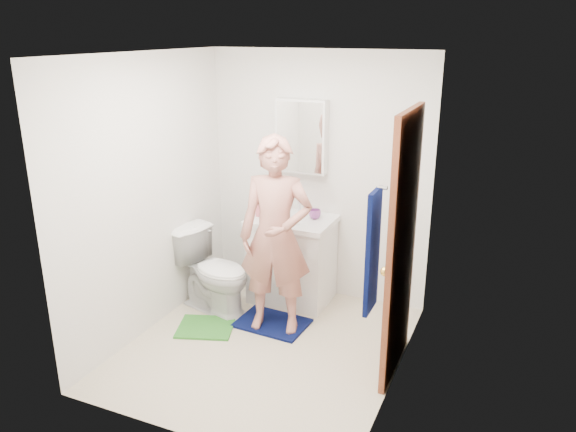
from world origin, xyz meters
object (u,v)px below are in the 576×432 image
(vanity_cabinet, at_px, (292,262))
(toothbrush_cup, at_px, (315,214))
(towel, at_px, (373,252))
(toilet, at_px, (214,271))
(man, at_px, (276,236))
(medicine_cabinet, at_px, (302,136))
(soap_dispenser, at_px, (261,206))

(vanity_cabinet, bearing_deg, toothbrush_cup, 19.50)
(towel, height_order, toothbrush_cup, towel)
(toilet, distance_m, man, 0.86)
(medicine_cabinet, height_order, soap_dispenser, medicine_cabinet)
(medicine_cabinet, distance_m, toothbrush_cup, 0.75)
(soap_dispenser, height_order, toothbrush_cup, soap_dispenser)
(towel, height_order, man, man)
(towel, relative_size, toilet, 1.01)
(man, bearing_deg, toothbrush_cup, 69.74)
(toothbrush_cup, bearing_deg, medicine_cabinet, 143.17)
(medicine_cabinet, relative_size, soap_dispenser, 3.52)
(vanity_cabinet, xyz_separation_m, toothbrush_cup, (0.20, 0.07, 0.49))
(vanity_cabinet, xyz_separation_m, man, (0.11, -0.60, 0.49))
(medicine_cabinet, bearing_deg, toothbrush_cup, -36.83)
(toilet, bearing_deg, vanity_cabinet, -34.74)
(soap_dispenser, height_order, man, man)
(soap_dispenser, distance_m, toothbrush_cup, 0.52)
(vanity_cabinet, bearing_deg, toilet, -140.11)
(toilet, relative_size, soap_dispenser, 3.97)
(towel, relative_size, toothbrush_cup, 7.05)
(toilet, height_order, toothbrush_cup, toothbrush_cup)
(vanity_cabinet, height_order, towel, towel)
(vanity_cabinet, bearing_deg, medicine_cabinet, 90.00)
(man, bearing_deg, soap_dispenser, 114.65)
(soap_dispenser, distance_m, man, 0.68)
(vanity_cabinet, distance_m, towel, 2.08)
(medicine_cabinet, bearing_deg, toilet, -129.43)
(man, bearing_deg, medicine_cabinet, 85.36)
(medicine_cabinet, relative_size, toilet, 0.89)
(medicine_cabinet, height_order, toothbrush_cup, medicine_cabinet)
(toothbrush_cup, bearing_deg, man, -98.36)
(vanity_cabinet, height_order, medicine_cabinet, medicine_cabinet)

